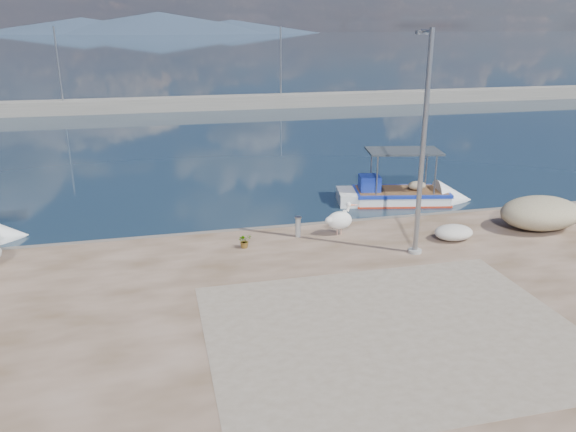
# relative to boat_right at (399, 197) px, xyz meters

# --- Properties ---
(ground) EXTENTS (1400.00, 1400.00, 0.00)m
(ground) POSITION_rel_boat_right_xyz_m (-6.23, -8.25, -0.22)
(ground) COLOR #162635
(ground) RESTS_ON ground
(quay) EXTENTS (44.00, 22.00, 0.50)m
(quay) POSITION_rel_boat_right_xyz_m (-6.23, -14.25, 0.03)
(quay) COLOR #49341F
(quay) RESTS_ON ground
(quay_patch) EXTENTS (9.00, 7.00, 0.01)m
(quay_patch) POSITION_rel_boat_right_xyz_m (-5.23, -11.25, 0.29)
(quay_patch) COLOR gray
(quay_patch) RESTS_ON quay
(breakwater) EXTENTS (120.00, 2.20, 7.50)m
(breakwater) POSITION_rel_boat_right_xyz_m (-6.24, 31.75, 0.39)
(breakwater) COLOR gray
(breakwater) RESTS_ON ground
(mountains) EXTENTS (370.00, 280.00, 22.00)m
(mountains) POSITION_rel_boat_right_xyz_m (-1.84, 641.75, 9.29)
(mountains) COLOR #28384C
(mountains) RESTS_ON ground
(boat_right) EXTENTS (6.03, 2.99, 2.78)m
(boat_right) POSITION_rel_boat_right_xyz_m (0.00, 0.00, 0.00)
(boat_right) COLOR white
(boat_right) RESTS_ON ground
(pelican) EXTENTS (1.23, 0.65, 1.19)m
(pelican) POSITION_rel_boat_right_xyz_m (-4.38, -4.59, 0.84)
(pelican) COLOR tan
(pelican) RESTS_ON quay
(lamp_post) EXTENTS (0.44, 0.96, 7.00)m
(lamp_post) POSITION_rel_boat_right_xyz_m (-2.51, -6.72, 3.58)
(lamp_post) COLOR gray
(lamp_post) RESTS_ON quay
(bollard_near) EXTENTS (0.24, 0.24, 0.74)m
(bollard_near) POSITION_rel_boat_right_xyz_m (-5.87, -4.43, 0.68)
(bollard_near) COLOR gray
(bollard_near) RESTS_ON quay
(potted_plant) EXTENTS (0.52, 0.48, 0.49)m
(potted_plant) POSITION_rel_boat_right_xyz_m (-7.86, -5.02, 0.53)
(potted_plant) COLOR #33722D
(potted_plant) RESTS_ON quay
(net_pile_c) EXTENTS (3.01, 2.15, 1.18)m
(net_pile_c) POSITION_rel_boat_right_xyz_m (2.92, -5.68, 0.87)
(net_pile_c) COLOR #BCAF8C
(net_pile_c) RESTS_ON quay
(net_pile_d) EXTENTS (1.37, 1.03, 0.51)m
(net_pile_d) POSITION_rel_boat_right_xyz_m (-0.70, -5.97, 0.54)
(net_pile_d) COLOR silver
(net_pile_d) RESTS_ON quay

